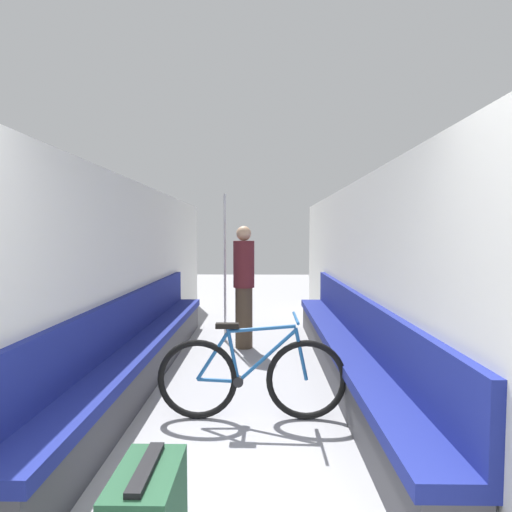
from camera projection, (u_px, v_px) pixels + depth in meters
wall_left at (122, 280)px, 4.37m from camera, size 0.10×9.63×2.25m
wall_right at (367, 280)px, 4.34m from camera, size 0.10×9.63×2.25m
bench_seat_row_left at (143, 351)px, 4.43m from camera, size 0.40×5.17×0.97m
bench_seat_row_right at (345, 352)px, 4.40m from camera, size 0.40×5.17×0.97m
bicycle at (252, 377)px, 3.48m from camera, size 1.65×0.46×0.91m
grab_pole_near at (225, 270)px, 5.99m from camera, size 0.08×0.08×2.23m
passenger_standing at (244, 285)px, 5.68m from camera, size 0.30×0.30×1.74m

